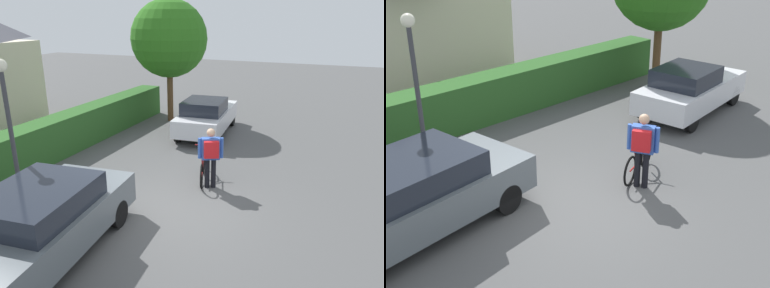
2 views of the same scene
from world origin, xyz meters
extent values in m
plane|color=#505050|center=(0.00, 0.00, 0.00)|extent=(60.00, 60.00, 0.00)
cube|color=#2B5C23|center=(0.00, 4.99, 0.63)|extent=(16.55, 0.90, 1.25)
cube|color=slate|center=(-2.62, 1.36, 0.64)|extent=(4.71, 2.34, 0.68)
cube|color=#1E232D|center=(-2.48, 1.37, 1.20)|extent=(2.30, 1.85, 0.46)
cylinder|color=black|center=(-1.18, 2.36, 0.30)|extent=(0.61, 0.25, 0.60)
cylinder|color=black|center=(-0.99, 0.70, 0.30)|extent=(0.61, 0.25, 0.60)
cube|color=silver|center=(6.11, 1.36, 0.61)|extent=(4.06, 2.06, 0.63)
cube|color=#1E232D|center=(5.71, 1.31, 1.16)|extent=(1.83, 1.62, 0.47)
cylinder|color=black|center=(7.35, 2.23, 0.29)|extent=(0.60, 0.24, 0.58)
cylinder|color=black|center=(7.51, 0.78, 0.29)|extent=(0.60, 0.24, 0.58)
cylinder|color=black|center=(4.71, 1.93, 0.29)|extent=(0.60, 0.24, 0.58)
cylinder|color=black|center=(4.87, 0.49, 0.29)|extent=(0.60, 0.24, 0.58)
torus|color=black|center=(2.42, 0.05, 0.33)|extent=(0.65, 0.25, 0.66)
torus|color=black|center=(1.49, -0.25, 0.33)|extent=(0.65, 0.25, 0.66)
cylinder|color=#B21E1E|center=(2.13, -0.04, 0.58)|extent=(0.61, 0.23, 0.55)
cylinder|color=#B21E1E|center=(1.75, -0.17, 0.58)|extent=(0.22, 0.10, 0.54)
cylinder|color=#B21E1E|center=(2.01, -0.08, 0.81)|extent=(0.72, 0.27, 0.06)
cylinder|color=#B21E1E|center=(1.66, -0.19, 0.32)|extent=(0.37, 0.15, 0.05)
cylinder|color=#B21E1E|center=(2.42, 0.05, 0.58)|extent=(0.05, 0.05, 0.51)
cube|color=black|center=(1.66, -0.20, 0.87)|extent=(0.24, 0.16, 0.06)
cylinder|color=#B21E1E|center=(2.42, 0.05, 0.87)|extent=(0.18, 0.48, 0.03)
cylinder|color=black|center=(1.57, -0.38, 0.40)|extent=(0.13, 0.13, 0.81)
cylinder|color=black|center=(1.64, -0.53, 0.40)|extent=(0.13, 0.13, 0.81)
cube|color=#3359B2|center=(1.61, -0.45, 1.10)|extent=(0.39, 0.51, 0.57)
sphere|color=tan|center=(1.61, -0.45, 1.53)|extent=(0.22, 0.22, 0.22)
cylinder|color=#3359B2|center=(1.48, -0.20, 1.11)|extent=(0.09, 0.09, 0.54)
cylinder|color=#3359B2|center=(1.73, -0.71, 1.11)|extent=(0.09, 0.09, 0.54)
cube|color=red|center=(1.46, -0.53, 1.13)|extent=(0.31, 0.41, 0.44)
cylinder|color=#38383D|center=(-1.32, 3.12, 1.63)|extent=(0.10, 0.10, 3.26)
sphere|color=#F2EDCC|center=(-1.32, 3.12, 3.38)|extent=(0.28, 0.28, 0.28)
cylinder|color=brown|center=(7.21, 3.46, 1.26)|extent=(0.25, 0.25, 2.51)
camera|label=1|loc=(-6.97, -3.58, 4.37)|focal=35.12mm
camera|label=2|loc=(-5.90, -6.16, 5.24)|focal=47.31mm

